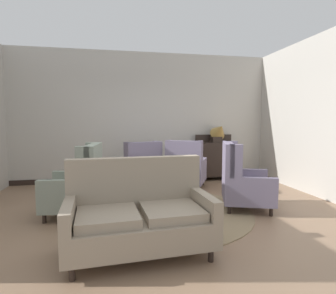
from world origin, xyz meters
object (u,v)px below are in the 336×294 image
at_px(armchair_beside_settee, 186,169).
at_px(sideboard, 215,159).
at_px(armchair_foreground_right, 242,181).
at_px(armchair_back_corner, 140,169).
at_px(settee, 139,216).
at_px(porcelain_vase, 160,169).
at_px(gramophone, 219,131).
at_px(coffee_table, 163,184).
at_px(armchair_near_sideboard, 78,186).

height_order(armchair_beside_settee, sideboard, sideboard).
bearing_deg(armchair_foreground_right, sideboard, 9.14).
xyz_separation_m(armchair_back_corner, sideboard, (1.96, 0.67, 0.09)).
height_order(settee, armchair_beside_settee, armchair_beside_settee).
bearing_deg(settee, armchair_back_corner, 80.91).
bearing_deg(porcelain_vase, armchair_foreground_right, -13.13).
xyz_separation_m(porcelain_vase, armchair_back_corner, (-0.23, 1.31, -0.21)).
bearing_deg(gramophone, armchair_foreground_right, -101.64).
relative_size(porcelain_vase, armchair_beside_settee, 0.34).
xyz_separation_m(porcelain_vase, armchair_beside_settee, (0.76, 1.18, -0.21)).
xyz_separation_m(coffee_table, settee, (-0.55, -1.55, 0.01)).
relative_size(coffee_table, armchair_beside_settee, 0.81).
relative_size(armchair_near_sideboard, sideboard, 0.98).
xyz_separation_m(coffee_table, armchair_near_sideboard, (-1.37, -0.11, 0.05)).
relative_size(settee, armchair_back_corner, 1.56).
bearing_deg(sideboard, settee, -122.27).
height_order(porcelain_vase, sideboard, sideboard).
xyz_separation_m(armchair_beside_settee, armchair_foreground_right, (0.58, -1.49, 0.01)).
bearing_deg(sideboard, armchair_foreground_right, -99.93).
xyz_separation_m(armchair_foreground_right, gramophone, (0.45, 2.19, 0.76)).
distance_m(porcelain_vase, armchair_foreground_right, 1.38).
bearing_deg(armchair_near_sideboard, porcelain_vase, 101.66).
distance_m(settee, armchair_back_corner, 2.89).
xyz_separation_m(coffee_table, sideboard, (1.69, 1.99, 0.13)).
bearing_deg(armchair_foreground_right, armchair_back_corner, 63.13).
bearing_deg(sideboard, gramophone, -60.89).
distance_m(settee, armchair_beside_settee, 3.03).
xyz_separation_m(settee, sideboard, (2.24, 3.55, 0.12)).
relative_size(porcelain_vase, gramophone, 0.67).
height_order(armchair_beside_settee, armchair_foreground_right, armchair_foreground_right).
distance_m(porcelain_vase, sideboard, 2.63).
bearing_deg(porcelain_vase, settee, -107.82).
bearing_deg(coffee_table, armchair_near_sideboard, -175.20).
bearing_deg(sideboard, armchair_near_sideboard, -145.44).
distance_m(coffee_table, gramophone, 2.70).
bearing_deg(armchair_near_sideboard, gramophone, 128.96).
bearing_deg(armchair_near_sideboard, armchair_foreground_right, 92.14).
relative_size(settee, gramophone, 2.90).
relative_size(coffee_table, sideboard, 0.80).
distance_m(coffee_table, armchair_near_sideboard, 1.37).
distance_m(armchair_beside_settee, gramophone, 1.47).
relative_size(armchair_back_corner, sideboard, 0.92).
height_order(armchair_foreground_right, sideboard, sideboard).
height_order(armchair_back_corner, armchair_foreground_right, armchair_foreground_right).
bearing_deg(armchair_near_sideboard, armchair_beside_settee, 128.20).
bearing_deg(coffee_table, settee, -109.38).
bearing_deg(coffee_table, porcelain_vase, 159.73).
height_order(coffee_table, armchair_foreground_right, armchair_foreground_right).
bearing_deg(armchair_beside_settee, armchair_foreground_right, 137.85).
distance_m(armchair_near_sideboard, armchair_foreground_right, 2.66).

